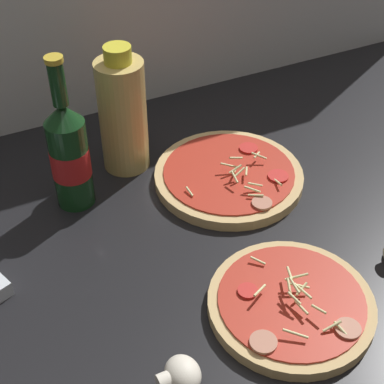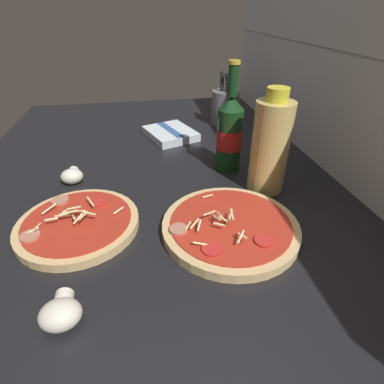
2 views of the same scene
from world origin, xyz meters
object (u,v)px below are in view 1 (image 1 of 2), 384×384
object	(u,v)px
oil_bottle	(123,114)
mushroom_right	(181,375)
pizza_near	(291,304)
beer_bottle	(69,154)
pizza_far	(229,176)

from	to	relation	value
oil_bottle	mushroom_right	xyz separation A→B (cm)	(-10.12, -44.29, -8.65)
pizza_near	mushroom_right	size ratio (longest dim) A/B	4.21
beer_bottle	oil_bottle	size ratio (longest dim) A/B	1.15
pizza_near	oil_bottle	world-z (taller)	oil_bottle
pizza_far	mushroom_right	bearing A→B (deg)	-127.10
pizza_far	mushroom_right	world-z (taller)	pizza_far
oil_bottle	beer_bottle	bearing A→B (deg)	-152.58
pizza_far	oil_bottle	xyz separation A→B (cm)	(-14.02, 12.36, 9.38)
mushroom_right	pizza_near	bearing A→B (deg)	11.60
oil_bottle	mushroom_right	bearing A→B (deg)	-102.88
pizza_near	oil_bottle	size ratio (longest dim) A/B	1.00
pizza_near	beer_bottle	size ratio (longest dim) A/B	0.87
pizza_near	beer_bottle	world-z (taller)	beer_bottle
pizza_near	beer_bottle	bearing A→B (deg)	119.03
pizza_far	pizza_near	bearing A→B (deg)	-101.82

